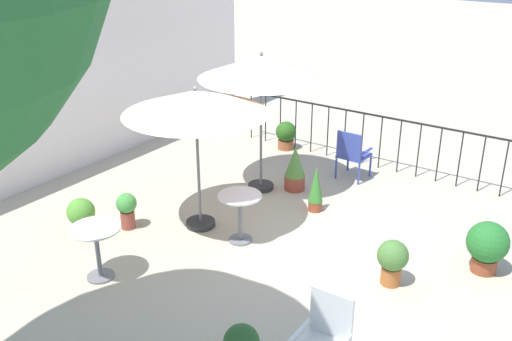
{
  "coord_description": "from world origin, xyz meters",
  "views": [
    {
      "loc": [
        -6.07,
        -3.98,
        4.23
      ],
      "look_at": [
        0.0,
        0.21,
        1.07
      ],
      "focal_mm": 40.65,
      "sensor_mm": 36.0,
      "label": 1
    }
  ],
  "objects_px": {
    "patio_chair_0": "(324,336)",
    "potted_plant_8": "(392,260)",
    "patio_umbrella_0": "(196,103)",
    "potted_plant_1": "(127,208)",
    "patio_umbrella_1": "(261,68)",
    "patio_chair_1": "(352,152)",
    "potted_plant_0": "(286,134)",
    "cafe_table_0": "(97,243)",
    "potted_plant_4": "(81,214)",
    "cafe_table_1": "(240,210)",
    "potted_plant_3": "(316,188)",
    "potted_plant_2": "(487,245)",
    "potted_plant_7": "(295,168)"
  },
  "relations": [
    {
      "from": "potted_plant_7",
      "to": "potted_plant_2",
      "type": "bearing_deg",
      "value": -102.92
    },
    {
      "from": "potted_plant_1",
      "to": "potted_plant_7",
      "type": "height_order",
      "value": "potted_plant_7"
    },
    {
      "from": "potted_plant_8",
      "to": "patio_umbrella_1",
      "type": "bearing_deg",
      "value": 64.2
    },
    {
      "from": "potted_plant_1",
      "to": "potted_plant_4",
      "type": "distance_m",
      "value": 0.66
    },
    {
      "from": "patio_umbrella_1",
      "to": "potted_plant_1",
      "type": "bearing_deg",
      "value": 159.57
    },
    {
      "from": "patio_umbrella_1",
      "to": "potted_plant_8",
      "type": "height_order",
      "value": "patio_umbrella_1"
    },
    {
      "from": "potted_plant_8",
      "to": "patio_chair_1",
      "type": "bearing_deg",
      "value": 34.93
    },
    {
      "from": "potted_plant_1",
      "to": "patio_chair_0",
      "type": "bearing_deg",
      "value": -106.29
    },
    {
      "from": "patio_umbrella_0",
      "to": "potted_plant_0",
      "type": "xyz_separation_m",
      "value": [
        3.49,
        0.67,
        -1.61
      ]
    },
    {
      "from": "potted_plant_4",
      "to": "potted_plant_8",
      "type": "height_order",
      "value": "potted_plant_8"
    },
    {
      "from": "potted_plant_0",
      "to": "patio_umbrella_0",
      "type": "bearing_deg",
      "value": -169.22
    },
    {
      "from": "potted_plant_1",
      "to": "potted_plant_8",
      "type": "height_order",
      "value": "potted_plant_8"
    },
    {
      "from": "potted_plant_2",
      "to": "cafe_table_0",
      "type": "bearing_deg",
      "value": 126.34
    },
    {
      "from": "patio_umbrella_1",
      "to": "potted_plant_0",
      "type": "height_order",
      "value": "patio_umbrella_1"
    },
    {
      "from": "patio_umbrella_0",
      "to": "cafe_table_1",
      "type": "height_order",
      "value": "patio_umbrella_0"
    },
    {
      "from": "cafe_table_0",
      "to": "patio_umbrella_1",
      "type": "bearing_deg",
      "value": -2.89
    },
    {
      "from": "patio_umbrella_1",
      "to": "cafe_table_0",
      "type": "relative_size",
      "value": 3.23
    },
    {
      "from": "cafe_table_1",
      "to": "potted_plant_3",
      "type": "height_order",
      "value": "potted_plant_3"
    },
    {
      "from": "cafe_table_1",
      "to": "potted_plant_4",
      "type": "distance_m",
      "value": 2.35
    },
    {
      "from": "potted_plant_3",
      "to": "potted_plant_8",
      "type": "xyz_separation_m",
      "value": [
        -1.24,
        -1.79,
        -0.03
      ]
    },
    {
      "from": "cafe_table_1",
      "to": "patio_chair_1",
      "type": "relative_size",
      "value": 0.81
    },
    {
      "from": "patio_chair_1",
      "to": "potted_plant_7",
      "type": "bearing_deg",
      "value": 147.59
    },
    {
      "from": "patio_umbrella_0",
      "to": "potted_plant_8",
      "type": "bearing_deg",
      "value": -86.35
    },
    {
      "from": "patio_chair_0",
      "to": "potted_plant_1",
      "type": "bearing_deg",
      "value": 73.71
    },
    {
      "from": "cafe_table_0",
      "to": "potted_plant_4",
      "type": "height_order",
      "value": "cafe_table_0"
    },
    {
      "from": "patio_chair_1",
      "to": "potted_plant_8",
      "type": "relative_size",
      "value": 1.49
    },
    {
      "from": "patio_umbrella_0",
      "to": "potted_plant_1",
      "type": "xyz_separation_m",
      "value": [
        -0.67,
        0.85,
        -1.59
      ]
    },
    {
      "from": "patio_umbrella_1",
      "to": "cafe_table_0",
      "type": "bearing_deg",
      "value": 177.11
    },
    {
      "from": "patio_umbrella_0",
      "to": "cafe_table_1",
      "type": "xyz_separation_m",
      "value": [
        -0.02,
        -0.76,
        -1.42
      ]
    },
    {
      "from": "patio_umbrella_1",
      "to": "potted_plant_8",
      "type": "bearing_deg",
      "value": -115.8
    },
    {
      "from": "potted_plant_2",
      "to": "potted_plant_3",
      "type": "height_order",
      "value": "potted_plant_3"
    },
    {
      "from": "cafe_table_0",
      "to": "potted_plant_8",
      "type": "height_order",
      "value": "cafe_table_0"
    },
    {
      "from": "patio_chair_1",
      "to": "potted_plant_2",
      "type": "bearing_deg",
      "value": -121.77
    },
    {
      "from": "patio_chair_0",
      "to": "potted_plant_3",
      "type": "bearing_deg",
      "value": 30.34
    },
    {
      "from": "potted_plant_1",
      "to": "potted_plant_4",
      "type": "height_order",
      "value": "potted_plant_1"
    },
    {
      "from": "patio_chair_1",
      "to": "potted_plant_0",
      "type": "xyz_separation_m",
      "value": [
        0.62,
        1.76,
        -0.2
      ]
    },
    {
      "from": "patio_umbrella_1",
      "to": "potted_plant_8",
      "type": "xyz_separation_m",
      "value": [
        -1.43,
        -2.96,
        -1.75
      ]
    },
    {
      "from": "potted_plant_4",
      "to": "potted_plant_1",
      "type": "bearing_deg",
      "value": -41.71
    },
    {
      "from": "patio_umbrella_1",
      "to": "patio_chair_1",
      "type": "relative_size",
      "value": 2.6
    },
    {
      "from": "patio_umbrella_1",
      "to": "patio_chair_0",
      "type": "distance_m",
      "value": 4.86
    },
    {
      "from": "potted_plant_0",
      "to": "potted_plant_4",
      "type": "relative_size",
      "value": 1.04
    },
    {
      "from": "potted_plant_4",
      "to": "potted_plant_8",
      "type": "relative_size",
      "value": 0.9
    },
    {
      "from": "patio_umbrella_1",
      "to": "potted_plant_8",
      "type": "distance_m",
      "value": 3.73
    },
    {
      "from": "potted_plant_7",
      "to": "potted_plant_8",
      "type": "relative_size",
      "value": 1.28
    },
    {
      "from": "potted_plant_4",
      "to": "potted_plant_8",
      "type": "xyz_separation_m",
      "value": [
        1.34,
        -4.25,
        0.04
      ]
    },
    {
      "from": "patio_umbrella_1",
      "to": "potted_plant_2",
      "type": "relative_size",
      "value": 3.34
    },
    {
      "from": "patio_chair_0",
      "to": "potted_plant_8",
      "type": "height_order",
      "value": "patio_chair_0"
    },
    {
      "from": "patio_chair_1",
      "to": "potted_plant_7",
      "type": "relative_size",
      "value": 1.16
    },
    {
      "from": "cafe_table_1",
      "to": "potted_plant_8",
      "type": "height_order",
      "value": "cafe_table_1"
    },
    {
      "from": "potted_plant_0",
      "to": "patio_chair_1",
      "type": "bearing_deg",
      "value": -109.54
    }
  ]
}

